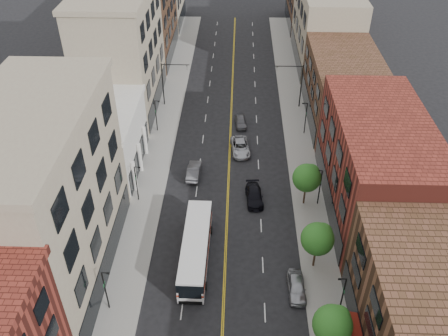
# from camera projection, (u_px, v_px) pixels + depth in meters

# --- Properties ---
(sidewalk_left) EXTENTS (4.00, 110.00, 0.15)m
(sidewalk_left) POSITION_uv_depth(u_px,v_px,m) (159.00, 150.00, 67.33)
(sidewalk_left) COLOR gray
(sidewalk_left) RESTS_ON ground
(sidewalk_right) EXTENTS (4.00, 110.00, 0.15)m
(sidewalk_right) POSITION_uv_depth(u_px,v_px,m) (300.00, 152.00, 66.81)
(sidewalk_right) COLOR gray
(sidewalk_right) RESTS_ON ground
(bldg_l_tanoffice) EXTENTS (10.00, 22.00, 18.00)m
(bldg_l_tanoffice) POSITION_uv_depth(u_px,v_px,m) (45.00, 203.00, 44.56)
(bldg_l_tanoffice) COLOR gray
(bldg_l_tanoffice) RESTS_ON ground
(bldg_l_white) EXTENTS (10.00, 14.00, 8.00)m
(bldg_l_white) POSITION_uv_depth(u_px,v_px,m) (99.00, 141.00, 61.96)
(bldg_l_white) COLOR silver
(bldg_l_white) RESTS_ON ground
(bldg_l_far_a) EXTENTS (10.00, 20.00, 18.00)m
(bldg_l_far_a) POSITION_uv_depth(u_px,v_px,m) (121.00, 53.00, 72.57)
(bldg_l_far_a) COLOR gray
(bldg_l_far_a) RESTS_ON ground
(bldg_l_far_b) EXTENTS (10.00, 20.00, 15.00)m
(bldg_l_far_b) POSITION_uv_depth(u_px,v_px,m) (144.00, 18.00, 89.47)
(bldg_l_far_b) COLOR #523421
(bldg_l_far_b) RESTS_ON ground
(bldg_r_mid) EXTENTS (10.00, 22.00, 12.00)m
(bldg_r_mid) POSITION_uv_depth(u_px,v_px,m) (376.00, 166.00, 54.27)
(bldg_r_mid) COLOR maroon
(bldg_r_mid) RESTS_ON ground
(bldg_r_far_a) EXTENTS (10.00, 20.00, 10.00)m
(bldg_r_far_a) POSITION_uv_depth(u_px,v_px,m) (344.00, 89.00, 71.68)
(bldg_r_far_a) COLOR #523421
(bldg_r_far_a) RESTS_ON ground
(bldg_r_far_b) EXTENTS (10.00, 22.00, 14.00)m
(bldg_r_far_b) POSITION_uv_depth(u_px,v_px,m) (326.00, 26.00, 87.28)
(bldg_r_far_b) COLOR gray
(bldg_r_far_b) RESTS_ON ground
(bldg_r_far_c) EXTENTS (10.00, 18.00, 11.00)m
(bldg_r_far_c) POSITION_uv_depth(u_px,v_px,m) (312.00, 0.00, 104.19)
(bldg_r_far_c) COLOR #523421
(bldg_r_far_c) RESTS_ON ground
(tree_r_1) EXTENTS (3.40, 3.40, 5.59)m
(tree_r_1) POSITION_uv_depth(u_px,v_px,m) (334.00, 323.00, 39.64)
(tree_r_1) COLOR black
(tree_r_1) RESTS_ON sidewalk_right
(tree_r_2) EXTENTS (3.40, 3.40, 5.59)m
(tree_r_2) POSITION_uv_depth(u_px,v_px,m) (318.00, 238.00, 47.64)
(tree_r_2) COLOR black
(tree_r_2) RESTS_ON sidewalk_right
(tree_r_3) EXTENTS (3.40, 3.40, 5.59)m
(tree_r_3) POSITION_uv_depth(u_px,v_px,m) (308.00, 177.00, 55.65)
(tree_r_3) COLOR black
(tree_r_3) RESTS_ON sidewalk_right
(lamp_l_1) EXTENTS (0.81, 0.55, 5.05)m
(lamp_l_1) POSITION_uv_depth(u_px,v_px,m) (106.00, 288.00, 44.01)
(lamp_l_1) COLOR black
(lamp_l_1) RESTS_ON sidewalk_left
(lamp_l_2) EXTENTS (0.81, 0.55, 5.05)m
(lamp_l_2) POSITION_uv_depth(u_px,v_px,m) (137.00, 182.00, 56.81)
(lamp_l_2) COLOR black
(lamp_l_2) RESTS_ON sidewalk_left
(lamp_l_3) EXTENTS (0.81, 0.55, 5.05)m
(lamp_l_3) POSITION_uv_depth(u_px,v_px,m) (156.00, 114.00, 69.62)
(lamp_l_3) COLOR black
(lamp_l_3) RESTS_ON sidewalk_left
(lamp_r_1) EXTENTS (0.81, 0.55, 5.05)m
(lamp_r_1) POSITION_uv_depth(u_px,v_px,m) (342.00, 295.00, 43.44)
(lamp_r_1) COLOR black
(lamp_r_1) RESTS_ON sidewalk_right
(lamp_r_2) EXTENTS (0.81, 0.55, 5.05)m
(lamp_r_2) POSITION_uv_depth(u_px,v_px,m) (320.00, 185.00, 56.24)
(lamp_r_2) COLOR black
(lamp_r_2) RESTS_ON sidewalk_right
(lamp_r_3) EXTENTS (0.81, 0.55, 5.05)m
(lamp_r_3) POSITION_uv_depth(u_px,v_px,m) (306.00, 116.00, 69.05)
(lamp_r_3) COLOR black
(lamp_r_3) RESTS_ON sidewalk_right
(signal_mast_left) EXTENTS (4.49, 0.18, 7.20)m
(signal_mast_left) POSITION_uv_depth(u_px,v_px,m) (167.00, 79.00, 75.00)
(signal_mast_left) COLOR black
(signal_mast_left) RESTS_ON sidewalk_left
(signal_mast_right) EXTENTS (4.49, 0.18, 7.20)m
(signal_mast_right) POSITION_uv_depth(u_px,v_px,m) (297.00, 81.00, 74.46)
(signal_mast_right) COLOR black
(signal_mast_right) RESTS_ON sidewalk_right
(city_bus) EXTENTS (3.03, 12.10, 3.10)m
(city_bus) POSITION_uv_depth(u_px,v_px,m) (196.00, 247.00, 49.77)
(city_bus) COLOR silver
(city_bus) RESTS_ON ground
(car_parked_far) EXTENTS (1.80, 4.32, 1.46)m
(car_parked_far) POSITION_uv_depth(u_px,v_px,m) (297.00, 287.00, 46.95)
(car_parked_far) COLOR #9B9CA2
(car_parked_far) RESTS_ON ground
(car_lane_behind) EXTENTS (1.78, 4.71, 1.54)m
(car_lane_behind) POSITION_uv_depth(u_px,v_px,m) (194.00, 171.00, 62.18)
(car_lane_behind) COLOR #48484D
(car_lane_behind) RESTS_ON ground
(car_lane_a) EXTENTS (2.38, 4.97, 1.40)m
(car_lane_a) POSITION_uv_depth(u_px,v_px,m) (254.00, 196.00, 58.22)
(car_lane_a) COLOR black
(car_lane_a) RESTS_ON ground
(car_lane_b) EXTENTS (3.09, 5.65, 1.50)m
(car_lane_b) POSITION_uv_depth(u_px,v_px,m) (240.00, 147.00, 66.66)
(car_lane_b) COLOR #A9ABB1
(car_lane_b) RESTS_ON ground
(car_lane_c) EXTENTS (2.00, 4.12, 1.36)m
(car_lane_c) POSITION_uv_depth(u_px,v_px,m) (241.00, 122.00, 72.27)
(car_lane_c) COLOR #57565C
(car_lane_c) RESTS_ON ground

